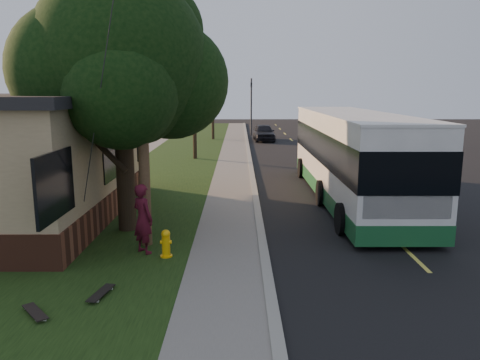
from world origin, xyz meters
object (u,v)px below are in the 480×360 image
(distant_car, at_px, (264,132))
(skateboard_main, at_px, (101,293))
(skateboard_spare, at_px, (35,312))
(bare_tree_far, at_px, (213,117))
(bare_tree_near, at_px, (195,126))
(transit_bus, at_px, (351,154))
(skateboarder, at_px, (143,219))
(dumpster, at_px, (74,175))
(traffic_signal, at_px, (251,103))
(utility_pole, at_px, (141,81))
(fire_hydrant, at_px, (166,243))
(leafy_tree, at_px, (122,64))

(distant_car, bearing_deg, skateboard_main, -101.64)
(skateboard_spare, bearing_deg, bare_tree_far, 87.13)
(bare_tree_near, distance_m, skateboard_spare, 21.40)
(transit_bus, bearing_deg, skateboarder, -137.26)
(skateboard_main, relative_size, dumpster, 0.51)
(transit_bus, height_order, dumpster, transit_bus)
(transit_bus, height_order, distant_car, transit_bus)
(distant_car, bearing_deg, traffic_signal, 99.52)
(skateboarder, relative_size, distant_car, 0.44)
(utility_pole, height_order, traffic_signal, utility_pole)
(utility_pole, height_order, transit_bus, utility_pole)
(fire_hydrant, xyz_separation_m, traffic_signal, (3.10, 34.00, 2.73))
(utility_pole, bearing_deg, distant_car, 80.36)
(utility_pole, distance_m, skateboard_main, 5.65)
(leafy_tree, height_order, transit_bus, leafy_tree)
(skateboard_main, bearing_deg, skateboarder, 82.12)
(bare_tree_near, relative_size, skateboard_spare, 5.23)
(fire_hydrant, height_order, dumpster, dumpster)
(utility_pole, xyz_separation_m, skateboard_main, (-0.32, -3.40, -4.50))
(fire_hydrant, xyz_separation_m, bare_tree_near, (-0.90, 18.00, 1.72))
(fire_hydrant, bearing_deg, skateboarder, 153.42)
(utility_pole, xyz_separation_m, skateboard_spare, (-1.36, -4.27, -4.50))
(bare_tree_far, distance_m, distant_car, 4.73)
(fire_hydrant, height_order, skateboard_spare, fire_hydrant)
(skateboarder, bearing_deg, fire_hydrant, -164.88)
(fire_hydrant, height_order, bare_tree_far, bare_tree_far)
(leafy_tree, height_order, dumpster, leafy_tree)
(skateboard_spare, bearing_deg, dumpster, 105.63)
(bare_tree_near, distance_m, dumpster, 10.56)
(bare_tree_near, xyz_separation_m, dumpster, (-4.47, -9.46, -1.42))
(utility_pole, relative_size, bare_tree_far, 2.25)
(fire_hydrant, xyz_separation_m, leafy_tree, (-1.57, 2.65, 4.73))
(skateboard_main, distance_m, distant_car, 32.11)
(bare_tree_far, relative_size, skateboard_main, 4.27)
(bare_tree_far, distance_m, skateboard_spare, 33.37)
(dumpster, bearing_deg, skateboard_spare, -74.37)
(leafy_tree, bearing_deg, dumpster, 122.85)
(transit_bus, xyz_separation_m, skateboard_spare, (-8.52, -10.16, -1.74))
(skateboarder, relative_size, skateboard_spare, 2.31)
(utility_pole, bearing_deg, leafy_tree, 117.60)
(dumpster, bearing_deg, skateboard_main, -68.35)
(skateboard_main, bearing_deg, traffic_signal, 83.53)
(leafy_tree, relative_size, distant_car, 1.82)
(utility_pole, bearing_deg, bare_tree_far, 89.40)
(leafy_tree, relative_size, skateboarder, 4.11)
(fire_hydrant, bearing_deg, bare_tree_far, 90.76)
(dumpster, bearing_deg, leafy_tree, -57.15)
(traffic_signal, distance_m, skateboard_spare, 37.75)
(leafy_tree, height_order, bare_tree_near, leafy_tree)
(leafy_tree, xyz_separation_m, traffic_signal, (4.67, 31.35, -2.00))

